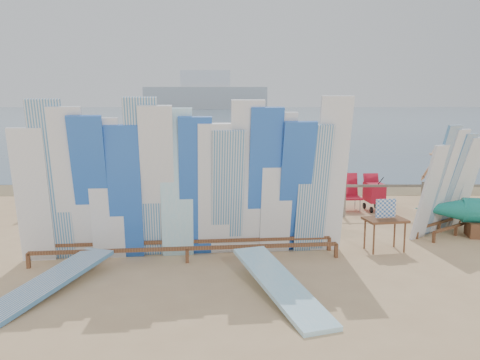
{
  "coord_description": "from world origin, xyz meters",
  "views": [
    {
      "loc": [
        -0.72,
        -9.57,
        2.91
      ],
      "look_at": [
        -0.64,
        1.56,
        1.18
      ],
      "focal_mm": 38.0,
      "sensor_mm": 36.0,
      "label": 1
    }
  ],
  "objects_px": {
    "beachgoer_10": "(441,176)",
    "side_surfboard_rack": "(450,185)",
    "beachgoer_extra_1": "(42,171)",
    "beachgoer_0": "(65,170)",
    "beach_chair_right": "(348,200)",
    "beachgoer_7": "(314,166)",
    "stroller": "(374,196)",
    "flat_board_e": "(50,292)",
    "main_surfboard_rack": "(186,188)",
    "beachgoer_2": "(208,179)",
    "vendor_table": "(385,234)",
    "flat_board_a": "(280,297)",
    "beach_chair_left": "(298,197)",
    "beachgoer_9": "(438,173)",
    "beachgoer_1": "(139,175)"
  },
  "relations": [
    {
      "from": "beachgoer_10",
      "to": "side_surfboard_rack",
      "type": "bearing_deg",
      "value": -127.32
    },
    {
      "from": "beachgoer_extra_1",
      "to": "beachgoer_0",
      "type": "xyz_separation_m",
      "value": [
        0.99,
        -0.82,
        0.12
      ]
    },
    {
      "from": "beach_chair_right",
      "to": "beachgoer_7",
      "type": "relative_size",
      "value": 0.53
    },
    {
      "from": "beach_chair_right",
      "to": "beachgoer_extra_1",
      "type": "relative_size",
      "value": 0.59
    },
    {
      "from": "beachgoer_extra_1",
      "to": "stroller",
      "type": "bearing_deg",
      "value": -17.26
    },
    {
      "from": "flat_board_e",
      "to": "beachgoer_7",
      "type": "xyz_separation_m",
      "value": [
        5.28,
        8.11,
        0.93
      ]
    },
    {
      "from": "flat_board_e",
      "to": "beachgoer_10",
      "type": "xyz_separation_m",
      "value": [
        8.75,
        6.81,
        0.8
      ]
    },
    {
      "from": "beachgoer_10",
      "to": "main_surfboard_rack",
      "type": "bearing_deg",
      "value": -160.64
    },
    {
      "from": "beachgoer_10",
      "to": "beachgoer_2",
      "type": "xyz_separation_m",
      "value": [
        -6.6,
        -1.13,
        0.08
      ]
    },
    {
      "from": "vendor_table",
      "to": "beachgoer_2",
      "type": "distance_m",
      "value": 5.1
    },
    {
      "from": "main_surfboard_rack",
      "to": "flat_board_e",
      "type": "relative_size",
      "value": 2.24
    },
    {
      "from": "beachgoer_2",
      "to": "flat_board_a",
      "type": "bearing_deg",
      "value": 95.14
    },
    {
      "from": "beachgoer_extra_1",
      "to": "beachgoer_2",
      "type": "relative_size",
      "value": 0.94
    },
    {
      "from": "beach_chair_left",
      "to": "beachgoer_extra_1",
      "type": "height_order",
      "value": "beachgoer_extra_1"
    },
    {
      "from": "flat_board_e",
      "to": "beachgoer_9",
      "type": "relative_size",
      "value": 1.77
    },
    {
      "from": "beach_chair_right",
      "to": "beachgoer_9",
      "type": "bearing_deg",
      "value": 25.35
    },
    {
      "from": "side_surfboard_rack",
      "to": "beachgoer_10",
      "type": "height_order",
      "value": "side_surfboard_rack"
    },
    {
      "from": "beachgoer_extra_1",
      "to": "beachgoer_2",
      "type": "bearing_deg",
      "value": -28.04
    },
    {
      "from": "beachgoer_1",
      "to": "flat_board_a",
      "type": "bearing_deg",
      "value": -141.47
    },
    {
      "from": "flat_board_a",
      "to": "beachgoer_0",
      "type": "distance_m",
      "value": 9.17
    },
    {
      "from": "beach_chair_right",
      "to": "stroller",
      "type": "distance_m",
      "value": 0.69
    },
    {
      "from": "vendor_table",
      "to": "beach_chair_left",
      "type": "xyz_separation_m",
      "value": [
        -1.19,
        4.15,
        -0.06
      ]
    },
    {
      "from": "vendor_table",
      "to": "beachgoer_9",
      "type": "xyz_separation_m",
      "value": [
        3.18,
        5.48,
        0.42
      ]
    },
    {
      "from": "flat_board_a",
      "to": "beachgoer_10",
      "type": "height_order",
      "value": "beachgoer_10"
    },
    {
      "from": "vendor_table",
      "to": "beachgoer_1",
      "type": "distance_m",
      "value": 7.77
    },
    {
      "from": "side_surfboard_rack",
      "to": "beachgoer_7",
      "type": "relative_size",
      "value": 1.31
    },
    {
      "from": "beach_chair_left",
      "to": "beachgoer_10",
      "type": "xyz_separation_m",
      "value": [
        4.15,
        0.52,
        0.52
      ]
    },
    {
      "from": "flat_board_a",
      "to": "beachgoer_7",
      "type": "relative_size",
      "value": 1.45
    },
    {
      "from": "main_surfboard_rack",
      "to": "beachgoer_2",
      "type": "relative_size",
      "value": 3.43
    },
    {
      "from": "beachgoer_7",
      "to": "beachgoer_extra_1",
      "type": "bearing_deg",
      "value": 119.68
    },
    {
      "from": "vendor_table",
      "to": "beachgoer_10",
      "type": "height_order",
      "value": "beachgoer_10"
    },
    {
      "from": "main_surfboard_rack",
      "to": "beachgoer_9",
      "type": "xyz_separation_m",
      "value": [
        7.0,
        5.98,
        -0.58
      ]
    },
    {
      "from": "stroller",
      "to": "flat_board_a",
      "type": "bearing_deg",
      "value": -122.23
    },
    {
      "from": "vendor_table",
      "to": "beachgoer_1",
      "type": "xyz_separation_m",
      "value": [
        -5.77,
        5.19,
        0.43
      ]
    },
    {
      "from": "beachgoer_10",
      "to": "beachgoer_2",
      "type": "bearing_deg",
      "value": 171.74
    },
    {
      "from": "beach_chair_left",
      "to": "stroller",
      "type": "height_order",
      "value": "stroller"
    },
    {
      "from": "vendor_table",
      "to": "beachgoer_7",
      "type": "xyz_separation_m",
      "value": [
        -0.51,
        5.97,
        0.59
      ]
    },
    {
      "from": "vendor_table",
      "to": "beachgoer_2",
      "type": "relative_size",
      "value": 0.59
    },
    {
      "from": "beachgoer_extra_1",
      "to": "vendor_table",
      "type": "bearing_deg",
      "value": -38.45
    },
    {
      "from": "beach_chair_right",
      "to": "beachgoer_2",
      "type": "bearing_deg",
      "value": 178.74
    },
    {
      "from": "main_surfboard_rack",
      "to": "flat_board_a",
      "type": "height_order",
      "value": "main_surfboard_rack"
    },
    {
      "from": "flat_board_e",
      "to": "beachgoer_1",
      "type": "distance_m",
      "value": 7.37
    },
    {
      "from": "side_surfboard_rack",
      "to": "beachgoer_2",
      "type": "xyz_separation_m",
      "value": [
        -5.4,
        2.29,
        -0.21
      ]
    },
    {
      "from": "vendor_table",
      "to": "beachgoer_extra_1",
      "type": "relative_size",
      "value": 0.63
    },
    {
      "from": "beach_chair_left",
      "to": "beachgoer_0",
      "type": "height_order",
      "value": "beachgoer_0"
    },
    {
      "from": "stroller",
      "to": "beachgoer_2",
      "type": "relative_size",
      "value": 0.55
    },
    {
      "from": "beachgoer_10",
      "to": "beach_chair_left",
      "type": "bearing_deg",
      "value": 169.12
    },
    {
      "from": "flat_board_a",
      "to": "beach_chair_left",
      "type": "height_order",
      "value": "beach_chair_left"
    },
    {
      "from": "beach_chair_left",
      "to": "vendor_table",
      "type": "bearing_deg",
      "value": -81.59
    },
    {
      "from": "vendor_table",
      "to": "beach_chair_right",
      "type": "bearing_deg",
      "value": 77.91
    }
  ]
}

